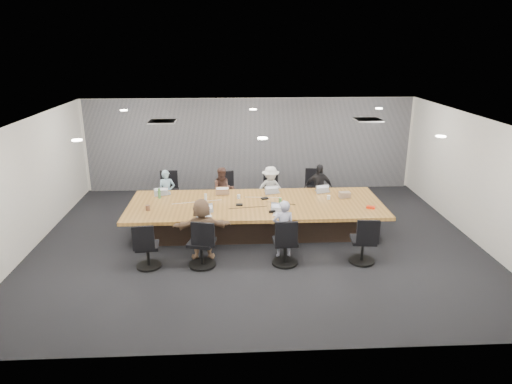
{
  "coord_description": "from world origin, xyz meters",
  "views": [
    {
      "loc": [
        -0.52,
        -9.67,
        4.38
      ],
      "look_at": [
        0.0,
        0.4,
        1.05
      ],
      "focal_mm": 32.0,
      "sensor_mm": 36.0,
      "label": 1
    }
  ],
  "objects_px": {
    "person_1": "(223,191)",
    "stapler": "(272,212)",
    "laptop_3": "(322,191)",
    "snack_packet": "(371,207)",
    "laptop_5": "(204,216)",
    "person_6": "(283,229)",
    "laptop_6": "(281,214)",
    "person_0": "(167,192)",
    "bottle_clear": "(206,198)",
    "laptop_2": "(272,192)",
    "person_5": "(202,229)",
    "chair_7": "(363,244)",
    "mug_brown": "(148,208)",
    "laptop_1": "(223,193)",
    "chair_2": "(269,194)",
    "conference_table": "(256,216)",
    "chair_4": "(148,250)",
    "person_3": "(318,188)",
    "canvas_bag": "(345,195)",
    "chair_0": "(169,194)",
    "chair_1": "(224,195)",
    "bottle_green_left": "(159,193)",
    "chair_3": "(316,192)",
    "laptop_0": "(164,194)",
    "person_2": "(270,190)",
    "chair_6": "(285,245)",
    "chair_5": "(202,246)",
    "bottle_green_right": "(280,203)"
  },
  "relations": [
    {
      "from": "person_1",
      "to": "stapler",
      "type": "xyz_separation_m",
      "value": [
        1.13,
        -2.01,
        0.14
      ]
    },
    {
      "from": "laptop_2",
      "to": "laptop_3",
      "type": "bearing_deg",
      "value": 170.4
    },
    {
      "from": "bottle_green_left",
      "to": "conference_table",
      "type": "bearing_deg",
      "value": -11.42
    },
    {
      "from": "chair_4",
      "to": "laptop_6",
      "type": "xyz_separation_m",
      "value": [
        2.79,
        0.9,
        0.36
      ]
    },
    {
      "from": "person_3",
      "to": "laptop_6",
      "type": "bearing_deg",
      "value": -113.3
    },
    {
      "from": "chair_1",
      "to": "snack_packet",
      "type": "bearing_deg",
      "value": 129.18
    },
    {
      "from": "chair_3",
      "to": "person_0",
      "type": "relative_size",
      "value": 0.73
    },
    {
      "from": "chair_1",
      "to": "snack_packet",
      "type": "relative_size",
      "value": 4.18
    },
    {
      "from": "chair_1",
      "to": "person_3",
      "type": "height_order",
      "value": "person_3"
    },
    {
      "from": "chair_7",
      "to": "person_2",
      "type": "distance_m",
      "value": 3.48
    },
    {
      "from": "conference_table",
      "to": "chair_5",
      "type": "bearing_deg",
      "value": -124.97
    },
    {
      "from": "person_1",
      "to": "laptop_5",
      "type": "height_order",
      "value": "person_1"
    },
    {
      "from": "chair_7",
      "to": "bottle_green_left",
      "type": "distance_m",
      "value": 4.98
    },
    {
      "from": "person_0",
      "to": "bottle_clear",
      "type": "xyz_separation_m",
      "value": [
        1.09,
        -1.25,
        0.25
      ]
    },
    {
      "from": "laptop_6",
      "to": "snack_packet",
      "type": "distance_m",
      "value": 2.13
    },
    {
      "from": "chair_0",
      "to": "chair_3",
      "type": "height_order",
      "value": "chair_3"
    },
    {
      "from": "person_6",
      "to": "laptop_6",
      "type": "bearing_deg",
      "value": -92.86
    },
    {
      "from": "chair_7",
      "to": "mug_brown",
      "type": "distance_m",
      "value": 4.8
    },
    {
      "from": "chair_3",
      "to": "laptop_3",
      "type": "distance_m",
      "value": 0.95
    },
    {
      "from": "chair_6",
      "to": "stapler",
      "type": "bearing_deg",
      "value": 97.64
    },
    {
      "from": "laptop_3",
      "to": "laptop_6",
      "type": "xyz_separation_m",
      "value": [
        -1.23,
        -1.6,
        0.0
      ]
    },
    {
      "from": "person_1",
      "to": "person_5",
      "type": "distance_m",
      "value": 2.73
    },
    {
      "from": "person_2",
      "to": "person_6",
      "type": "relative_size",
      "value": 1.0
    },
    {
      "from": "person_0",
      "to": "laptop_6",
      "type": "xyz_separation_m",
      "value": [
        2.8,
        -2.15,
        0.15
      ]
    },
    {
      "from": "laptop_2",
      "to": "laptop_1",
      "type": "bearing_deg",
      "value": -9.6
    },
    {
      "from": "chair_5",
      "to": "mug_brown",
      "type": "relative_size",
      "value": 7.17
    },
    {
      "from": "chair_0",
      "to": "person_2",
      "type": "relative_size",
      "value": 0.68
    },
    {
      "from": "laptop_5",
      "to": "stapler",
      "type": "height_order",
      "value": "stapler"
    },
    {
      "from": "laptop_3",
      "to": "snack_packet",
      "type": "bearing_deg",
      "value": 113.42
    },
    {
      "from": "chair_7",
      "to": "laptop_2",
      "type": "xyz_separation_m",
      "value": [
        -1.66,
        2.5,
        0.33
      ]
    },
    {
      "from": "laptop_3",
      "to": "stapler",
      "type": "bearing_deg",
      "value": 35.09
    },
    {
      "from": "person_0",
      "to": "person_6",
      "type": "height_order",
      "value": "person_6"
    },
    {
      "from": "person_3",
      "to": "canvas_bag",
      "type": "bearing_deg",
      "value": -60.4
    },
    {
      "from": "person_0",
      "to": "laptop_1",
      "type": "xyz_separation_m",
      "value": [
        1.49,
        -0.55,
        0.15
      ]
    },
    {
      "from": "chair_2",
      "to": "bottle_clear",
      "type": "xyz_separation_m",
      "value": [
        -1.65,
        -1.6,
        0.47
      ]
    },
    {
      "from": "laptop_5",
      "to": "stapler",
      "type": "xyz_separation_m",
      "value": [
        1.52,
        0.14,
        0.02
      ]
    },
    {
      "from": "snack_packet",
      "to": "laptop_0",
      "type": "bearing_deg",
      "value": 165.32
    },
    {
      "from": "person_6",
      "to": "laptop_3",
      "type": "bearing_deg",
      "value": -122.71
    },
    {
      "from": "laptop_1",
      "to": "laptop_6",
      "type": "bearing_deg",
      "value": 127.19
    },
    {
      "from": "canvas_bag",
      "to": "person_5",
      "type": "bearing_deg",
      "value": -154.12
    },
    {
      "from": "bottle_green_right",
      "to": "mug_brown",
      "type": "height_order",
      "value": "bottle_green_right"
    },
    {
      "from": "chair_0",
      "to": "chair_1",
      "type": "bearing_deg",
      "value": -178.87
    },
    {
      "from": "laptop_2",
      "to": "person_5",
      "type": "distance_m",
      "value": 2.71
    },
    {
      "from": "chair_3",
      "to": "chair_7",
      "type": "height_order",
      "value": "chair_3"
    },
    {
      "from": "chair_0",
      "to": "laptop_0",
      "type": "relative_size",
      "value": 2.5
    },
    {
      "from": "conference_table",
      "to": "chair_0",
      "type": "xyz_separation_m",
      "value": [
        -2.28,
        1.7,
        0.03
      ]
    },
    {
      "from": "person_1",
      "to": "chair_6",
      "type": "bearing_deg",
      "value": -74.99
    },
    {
      "from": "conference_table",
      "to": "chair_4",
      "type": "xyz_separation_m",
      "value": [
        -2.28,
        -1.7,
        -0.01
      ]
    },
    {
      "from": "chair_2",
      "to": "laptop_2",
      "type": "distance_m",
      "value": 0.97
    },
    {
      "from": "person_0",
      "to": "stapler",
      "type": "relative_size",
      "value": 8.13
    }
  ]
}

